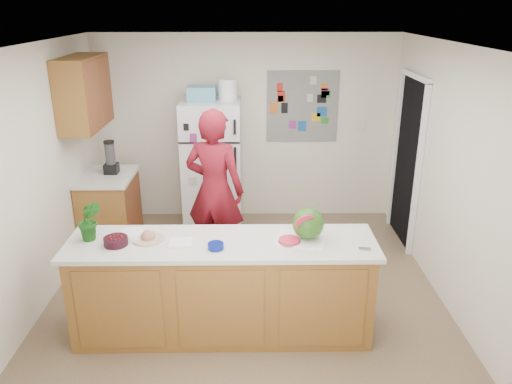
{
  "coord_description": "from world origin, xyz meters",
  "views": [
    {
      "loc": [
        0.05,
        -4.37,
        2.84
      ],
      "look_at": [
        0.11,
        0.2,
        1.11
      ],
      "focal_mm": 35.0,
      "sensor_mm": 36.0,
      "label": 1
    }
  ],
  "objects_px": {
    "watermelon": "(308,223)",
    "cherry_bowl": "(116,241)",
    "person": "(215,190)",
    "refrigerator": "(212,165)"
  },
  "relations": [
    {
      "from": "watermelon",
      "to": "cherry_bowl",
      "type": "height_order",
      "value": "watermelon"
    },
    {
      "from": "person",
      "to": "cherry_bowl",
      "type": "bearing_deg",
      "value": 77.84
    },
    {
      "from": "person",
      "to": "watermelon",
      "type": "distance_m",
      "value": 1.53
    },
    {
      "from": "watermelon",
      "to": "cherry_bowl",
      "type": "relative_size",
      "value": 1.36
    },
    {
      "from": "cherry_bowl",
      "to": "watermelon",
      "type": "bearing_deg",
      "value": 3.3
    },
    {
      "from": "refrigerator",
      "to": "person",
      "type": "xyz_separation_m",
      "value": [
        0.11,
        -1.11,
        0.06
      ]
    },
    {
      "from": "refrigerator",
      "to": "person",
      "type": "height_order",
      "value": "person"
    },
    {
      "from": "person",
      "to": "watermelon",
      "type": "bearing_deg",
      "value": 143.13
    },
    {
      "from": "person",
      "to": "cherry_bowl",
      "type": "xyz_separation_m",
      "value": [
        -0.75,
        -1.33,
        0.04
      ]
    },
    {
      "from": "watermelon",
      "to": "cherry_bowl",
      "type": "distance_m",
      "value": 1.64
    }
  ]
}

